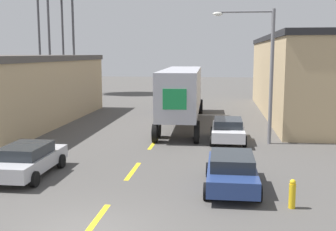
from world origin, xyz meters
name	(u,v)px	position (x,y,z in m)	size (l,w,h in m)	color
road_centerline	(133,171)	(0.00, 6.44, 0.00)	(0.20, 13.76, 0.01)	yellow
warehouse_right	(318,76)	(11.55, 24.60, 3.21)	(8.84, 22.84, 6.41)	tan
semi_truck	(183,90)	(1.04, 19.06, 2.40)	(3.01, 15.16, 3.98)	navy
parked_car_right_near	(232,170)	(4.15, 4.56, 0.71)	(1.99, 4.39, 1.34)	navy
parked_car_left_near	(27,159)	(-4.15, 5.18, 0.71)	(1.99, 4.39, 1.34)	#B2B2B7
parked_car_right_mid	(228,129)	(4.15, 13.14, 0.71)	(1.99, 4.39, 1.34)	silver
street_lamp	(263,65)	(5.99, 12.87, 4.42)	(3.38, 0.32, 7.41)	slate
fire_hydrant	(292,194)	(6.06, 2.77, 0.49)	(0.22, 0.22, 0.98)	gold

